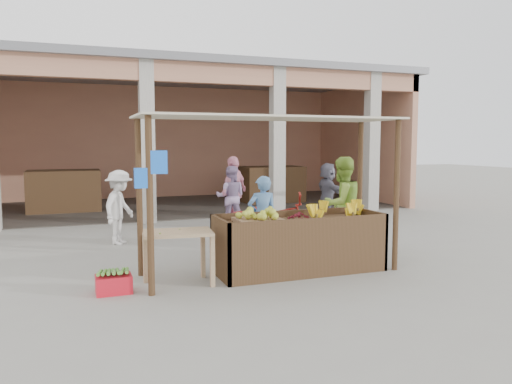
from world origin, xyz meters
name	(u,v)px	position (x,y,z in m)	size (l,w,h in m)	color
ground	(269,274)	(0.00, 0.00, 0.00)	(60.00, 60.00, 0.00)	gray
market_building	(165,120)	(0.05, 8.93, 2.70)	(14.40, 6.40, 4.20)	tan
fruit_stall	(299,246)	(0.50, 0.00, 0.40)	(2.60, 0.95, 0.80)	#4C301E
stall_awning	(267,144)	(-0.01, 0.06, 1.98)	(4.09, 1.35, 2.39)	#4C301E
banana_heap	(334,212)	(1.11, 0.01, 0.90)	(1.09, 0.60, 0.20)	gold
melon_tray	(259,217)	(-0.16, 0.04, 0.89)	(0.69, 0.59, 0.19)	#8E6949
berry_heap	(299,217)	(0.49, 0.00, 0.86)	(0.39, 0.32, 0.12)	maroon
side_table	(178,241)	(-1.42, -0.09, 0.63)	(1.01, 0.73, 0.77)	tan
papaya_pile	(178,224)	(-1.42, -0.09, 0.87)	(0.75, 0.43, 0.21)	#558A2D
red_crate	(114,284)	(-2.31, -0.17, 0.12)	(0.46, 0.33, 0.24)	red
plantain_bundle	(113,272)	(-2.31, -0.17, 0.28)	(0.39, 0.27, 0.08)	#569737
produce_sacks	(282,205)	(2.56, 5.42, 0.30)	(0.79, 0.49, 0.60)	brown
vendor_blue	(262,214)	(0.28, 1.03, 0.76)	(0.57, 0.42, 1.53)	#5687C1
vendor_green	(342,202)	(1.84, 1.02, 0.92)	(0.88, 0.51, 1.84)	#95C240
motorcycle	(273,218)	(0.90, 2.04, 0.53)	(2.04, 0.70, 1.07)	maroon
shopper_a	(119,204)	(-1.92, 3.13, 0.79)	(1.02, 0.51, 1.58)	silver
shopper_b	(234,189)	(0.84, 4.37, 0.89)	(1.05, 0.56, 1.79)	pink
shopper_d	(328,190)	(3.46, 4.53, 0.78)	(1.44, 0.59, 1.56)	#585563
shopper_f	(231,194)	(0.71, 4.22, 0.79)	(0.78, 0.45, 1.59)	#9177A0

